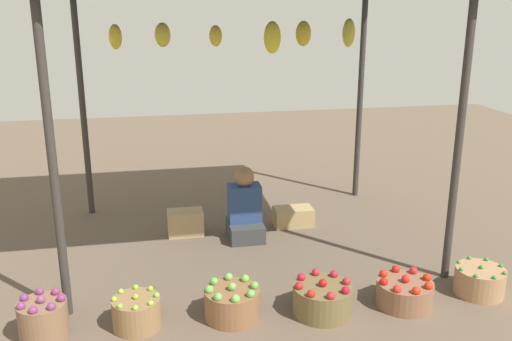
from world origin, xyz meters
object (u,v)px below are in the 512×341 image
basket_purple_onions (43,319)px  wooden_crate_stacked_rear (185,223)px  basket_limes (137,312)px  vendor_person (245,211)px  basket_green_apples (232,303)px  wooden_crate_near_vendor (293,217)px  basket_red_apples (322,299)px  basket_green_chilies (480,281)px  basket_red_tomatoes (404,292)px

basket_purple_onions → wooden_crate_stacked_rear: bearing=56.1°
basket_limes → wooden_crate_stacked_rear: 1.82m
vendor_person → basket_green_apples: vendor_person is taller
basket_limes → wooden_crate_stacked_rear: basket_limes is taller
vendor_person → wooden_crate_near_vendor: bearing=20.1°
basket_limes → basket_red_apples: basket_red_apples is taller
basket_purple_onions → basket_green_apples: (1.43, 0.01, -0.03)m
basket_purple_onions → wooden_crate_near_vendor: bearing=36.7°
basket_red_apples → basket_green_chilies: 1.43m
basket_red_tomatoes → wooden_crate_near_vendor: (-0.47, 1.86, -0.01)m
wooden_crate_near_vendor → vendor_person: bearing=-159.9°
basket_limes → basket_green_apples: 0.75m
basket_red_apples → basket_limes: bearing=177.0°
basket_green_chilies → basket_green_apples: bearing=179.3°
basket_green_chilies → wooden_crate_near_vendor: size_ratio=0.97×
vendor_person → basket_green_chilies: 2.39m
vendor_person → basket_green_apples: size_ratio=1.76×
basket_purple_onions → basket_red_apples: (2.15, -0.06, -0.03)m
basket_red_apples → wooden_crate_stacked_rear: basket_red_apples is taller
basket_red_tomatoes → basket_red_apples: bearing=179.4°
basket_limes → wooden_crate_stacked_rear: size_ratio=0.99×
basket_red_apples → wooden_crate_near_vendor: basket_red_apples is taller
basket_purple_onions → basket_red_apples: size_ratio=0.76×
vendor_person → basket_green_apples: 1.61m
vendor_person → basket_green_apples: bearing=-103.6°
basket_purple_onions → basket_red_apples: bearing=-1.7°
basket_red_apples → wooden_crate_near_vendor: 1.86m
basket_green_chilies → basket_red_apples: bearing=-178.2°
wooden_crate_stacked_rear → basket_red_tomatoes: bearing=-47.6°
vendor_person → wooden_crate_stacked_rear: vendor_person is taller
wooden_crate_near_vendor → basket_green_chilies: bearing=-56.6°
basket_green_chilies → wooden_crate_stacked_rear: bearing=143.4°
vendor_person → wooden_crate_stacked_rear: size_ratio=2.06×
basket_green_apples → basket_red_tomatoes: basket_green_apples is taller
basket_red_tomatoes → basket_limes: bearing=177.8°
basket_green_apples → basket_red_tomatoes: size_ratio=0.95×
wooden_crate_near_vendor → basket_purple_onions: bearing=-143.3°
vendor_person → basket_green_chilies: vendor_person is taller
basket_green_apples → vendor_person: bearing=76.4°
vendor_person → basket_green_apples: (-0.38, -1.56, -0.17)m
wooden_crate_near_vendor → wooden_crate_stacked_rear: 1.21m
basket_purple_onions → wooden_crate_stacked_rear: basket_purple_onions is taller
basket_red_tomatoes → basket_green_apples: bearing=176.8°
basket_green_chilies → basket_red_tomatoes: bearing=-175.8°
basket_purple_onions → vendor_person: bearing=41.0°
vendor_person → basket_limes: size_ratio=2.09×
basket_red_tomatoes → basket_green_chilies: bearing=4.2°
vendor_person → basket_red_apples: 1.68m
basket_red_tomatoes → wooden_crate_stacked_rear: (-1.68, 1.83, 0.02)m
basket_limes → basket_red_apples: bearing=-3.0°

